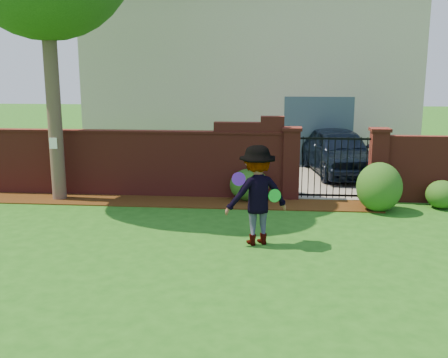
# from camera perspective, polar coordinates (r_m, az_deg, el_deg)

# --- Properties ---
(ground) EXTENTS (80.00, 80.00, 0.01)m
(ground) POSITION_cam_1_polar(r_m,az_deg,el_deg) (10.07, -5.90, -7.44)
(ground) COLOR #1F5B16
(ground) RESTS_ON ground
(mulch_bed) EXTENTS (11.10, 1.08, 0.03)m
(mulch_bed) POSITION_cam_1_polar(r_m,az_deg,el_deg) (13.38, -7.14, -2.47)
(mulch_bed) COLOR #361E09
(mulch_bed) RESTS_ON ground
(brick_wall) EXTENTS (8.70, 0.31, 2.16)m
(brick_wall) POSITION_cam_1_polar(r_m,az_deg,el_deg) (14.08, -10.88, 1.92)
(brick_wall) COLOR maroon
(brick_wall) RESTS_ON ground
(pillar_left) EXTENTS (0.50, 0.50, 1.88)m
(pillar_left) POSITION_cam_1_polar(r_m,az_deg,el_deg) (13.53, 7.38, 1.76)
(pillar_left) COLOR maroon
(pillar_left) RESTS_ON ground
(pillar_right) EXTENTS (0.50, 0.50, 1.88)m
(pillar_right) POSITION_cam_1_polar(r_m,az_deg,el_deg) (13.78, 16.56, 1.55)
(pillar_right) COLOR maroon
(pillar_right) RESTS_ON ground
(iron_gate) EXTENTS (1.78, 0.03, 1.60)m
(iron_gate) POSITION_cam_1_polar(r_m,az_deg,el_deg) (13.63, 11.99, 1.24)
(iron_gate) COLOR black
(iron_gate) RESTS_ON ground
(driveway) EXTENTS (3.20, 8.00, 0.01)m
(driveway) POSITION_cam_1_polar(r_m,az_deg,el_deg) (17.70, 10.43, 0.94)
(driveway) COLOR gray
(driveway) RESTS_ON ground
(house) EXTENTS (12.40, 6.40, 6.30)m
(house) POSITION_cam_1_polar(r_m,az_deg,el_deg) (21.32, 2.99, 11.50)
(house) COLOR beige
(house) RESTS_ON ground
(car) EXTENTS (2.44, 4.64, 1.50)m
(car) POSITION_cam_1_polar(r_m,az_deg,el_deg) (16.87, 12.72, 2.89)
(car) COLOR black
(car) RESTS_ON ground
(paper_notice) EXTENTS (0.20, 0.01, 0.28)m
(paper_notice) POSITION_cam_1_polar(r_m,az_deg,el_deg) (13.79, -18.25, 3.74)
(paper_notice) COLOR white
(paper_notice) RESTS_ON tree
(shrub_left) EXTENTS (1.01, 1.01, 0.83)m
(shrub_left) POSITION_cam_1_polar(r_m,az_deg,el_deg) (13.37, 2.80, -0.64)
(shrub_left) COLOR #174E17
(shrub_left) RESTS_ON ground
(shrub_middle) EXTENTS (1.07, 1.07, 1.18)m
(shrub_middle) POSITION_cam_1_polar(r_m,az_deg,el_deg) (12.85, 16.67, -0.85)
(shrub_middle) COLOR #174E17
(shrub_middle) RESTS_ON ground
(shrub_right) EXTENTS (0.78, 0.78, 0.69)m
(shrub_right) POSITION_cam_1_polar(r_m,az_deg,el_deg) (13.70, 22.84, -1.57)
(shrub_right) COLOR #174E17
(shrub_right) RESTS_ON ground
(man) EXTENTS (1.42, 1.13, 1.93)m
(man) POSITION_cam_1_polar(r_m,az_deg,el_deg) (9.93, 3.69, -1.84)
(man) COLOR gray
(man) RESTS_ON ground
(frisbee_purple) EXTENTS (0.27, 0.14, 0.26)m
(frisbee_purple) POSITION_cam_1_polar(r_m,az_deg,el_deg) (9.70, 1.63, 0.00)
(frisbee_purple) COLOR #5A1DB7
(frisbee_purple) RESTS_ON man
(frisbee_green) EXTENTS (0.26, 0.14, 0.25)m
(frisbee_green) POSITION_cam_1_polar(r_m,az_deg,el_deg) (9.89, 5.57, -1.83)
(frisbee_green) COLOR green
(frisbee_green) RESTS_ON man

